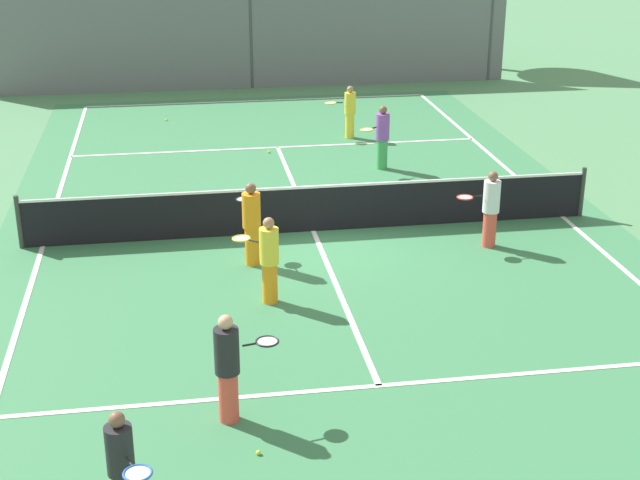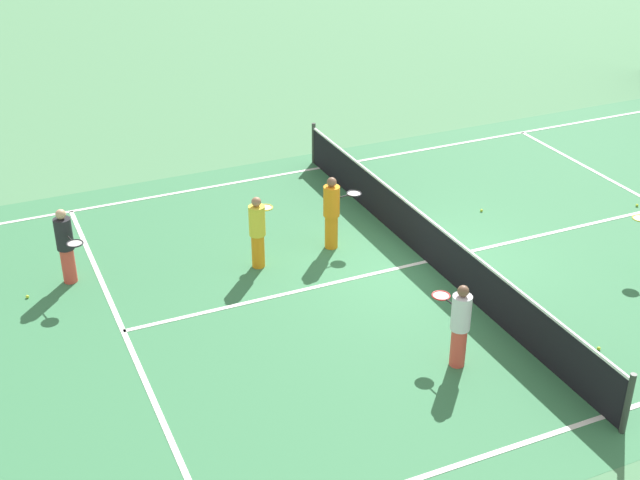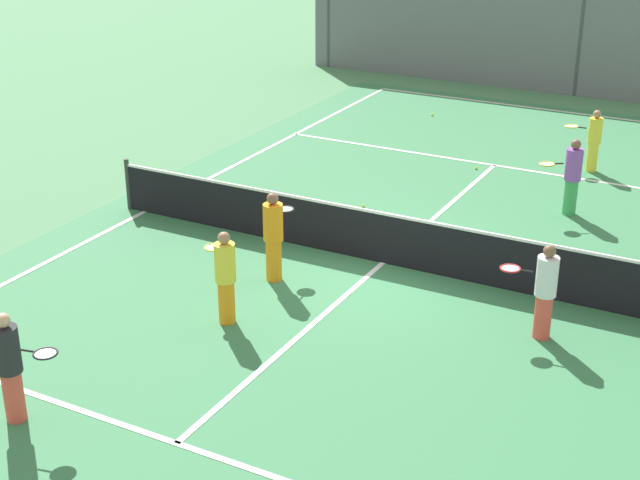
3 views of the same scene
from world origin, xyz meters
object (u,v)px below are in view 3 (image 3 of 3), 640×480
object	(u,v)px
player_0	(593,140)
player_2	(225,276)
player_4	(544,290)
tennis_ball_2	(363,206)
player_6	(10,366)
tennis_ball_3	(432,115)
tennis_ball_4	(476,168)
player_5	(274,235)
tennis_ball_0	(618,282)
player_3	(572,176)

from	to	relation	value
player_0	player_2	size ratio (longest dim) A/B	0.93
player_4	tennis_ball_2	bearing A→B (deg)	142.42
player_6	tennis_ball_3	world-z (taller)	player_6
tennis_ball_2	tennis_ball_3	world-z (taller)	same
player_6	tennis_ball_2	world-z (taller)	player_6
player_2	tennis_ball_4	bearing A→B (deg)	83.89
player_5	player_2	bearing A→B (deg)	-85.47
player_4	tennis_ball_0	xyz separation A→B (m)	(0.68, 2.52, -0.78)
player_2	player_6	distance (m)	3.79
player_5	tennis_ball_4	world-z (taller)	player_5
player_0	tennis_ball_2	bearing A→B (deg)	-128.02
player_5	player_4	bearing A→B (deg)	2.01
player_6	tennis_ball_4	size ratio (longest dim) A/B	24.27
player_2	tennis_ball_0	bearing A→B (deg)	39.84
tennis_ball_4	tennis_ball_3	bearing A→B (deg)	124.57
player_2	tennis_ball_2	distance (m)	5.73
player_5	tennis_ball_3	distance (m)	11.50
player_5	player_6	bearing A→B (deg)	-98.44
player_4	player_6	size ratio (longest dim) A/B	0.98
player_0	tennis_ball_4	bearing A→B (deg)	-153.95
player_3	tennis_ball_2	distance (m)	4.35
player_3	tennis_ball_2	size ratio (longest dim) A/B	24.49
tennis_ball_2	tennis_ball_3	distance (m)	7.56
tennis_ball_0	tennis_ball_3	size ratio (longest dim) A/B	1.00
player_3	tennis_ball_3	distance (m)	7.88
player_6	tennis_ball_0	bearing A→B (deg)	52.39
tennis_ball_3	tennis_ball_0	bearing A→B (deg)	-51.14
player_5	tennis_ball_2	world-z (taller)	player_5
player_5	tennis_ball_3	size ratio (longest dim) A/B	24.82
player_2	tennis_ball_3	bearing A→B (deg)	97.40
tennis_ball_0	player_4	bearing A→B (deg)	-105.06
player_2	tennis_ball_2	size ratio (longest dim) A/B	23.88
player_6	player_3	bearing A→B (deg)	67.44
player_2	player_3	bearing A→B (deg)	63.66
tennis_ball_2	player_6	bearing A→B (deg)	-93.98
player_0	player_4	bearing A→B (deg)	-81.75
player_5	tennis_ball_4	xyz separation A→B (m)	(1.12, 7.47, -0.81)
tennis_ball_3	tennis_ball_4	size ratio (longest dim) A/B	1.00
player_3	tennis_ball_3	world-z (taller)	player_3
player_3	player_4	world-z (taller)	player_3
player_2	player_6	xyz separation A→B (m)	(-0.94, -3.67, 0.01)
player_4	player_3	bearing A→B (deg)	100.08
player_2	player_3	world-z (taller)	player_3
tennis_ball_2	tennis_ball_3	bearing A→B (deg)	100.77
player_3	player_0	bearing A→B (deg)	94.89
tennis_ball_0	player_6	bearing A→B (deg)	-127.61
player_2	player_4	size ratio (longest dim) A/B	1.00
player_4	tennis_ball_3	xyz separation A→B (m)	(-6.32, 11.20, -0.78)
player_3	tennis_ball_4	size ratio (longest dim) A/B	24.49
tennis_ball_2	tennis_ball_3	xyz separation A→B (m)	(-1.41, 7.42, 0.00)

